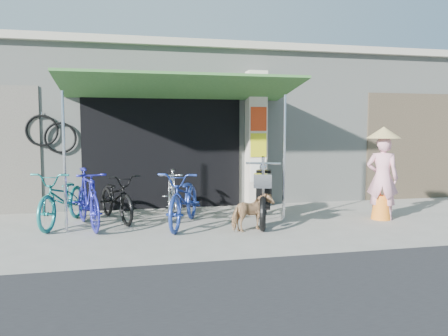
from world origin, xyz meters
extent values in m
plane|color=gray|center=(0.00, 0.00, 0.00)|extent=(80.00, 80.00, 0.00)
cube|color=#9FA49C|center=(0.00, 5.10, 1.75)|extent=(12.00, 5.00, 3.50)
cube|color=#BBB39F|center=(0.00, 5.10, 3.58)|extent=(12.30, 5.30, 0.16)
cube|color=black|center=(-1.20, 2.58, 1.25)|extent=(3.40, 0.06, 2.50)
cube|color=black|center=(-1.20, 2.59, 0.55)|extent=(3.06, 0.04, 1.10)
torus|color=black|center=(-3.30, 2.54, 1.55)|extent=(0.65, 0.05, 0.65)
cylinder|color=silver|center=(-3.30, 2.56, 1.87)|extent=(0.02, 0.02, 0.12)
torus|color=black|center=(-3.65, 2.54, 1.70)|extent=(0.65, 0.05, 0.65)
cylinder|color=silver|center=(-3.65, 2.56, 2.02)|extent=(0.02, 0.02, 0.12)
cube|color=beige|center=(0.85, 2.45, 1.50)|extent=(0.42, 0.42, 3.00)
cube|color=red|center=(0.85, 2.23, 1.95)|extent=(0.36, 0.02, 0.52)
cube|color=yellow|center=(0.85, 2.23, 1.38)|extent=(0.36, 0.02, 0.52)
cube|color=white|center=(0.85, 2.23, 0.82)|extent=(0.36, 0.02, 0.50)
cube|color=#33672E|center=(-0.90, 1.65, 2.55)|extent=(4.60, 1.88, 0.35)
cylinder|color=silver|center=(-3.00, 0.75, 1.18)|extent=(0.05, 0.05, 2.36)
cylinder|color=silver|center=(0.90, 0.75, 1.18)|extent=(0.05, 0.05, 2.36)
cube|color=brown|center=(5.00, 2.59, 1.30)|extent=(2.60, 0.06, 2.60)
imported|color=#1A7773|center=(-3.10, 1.25, 0.49)|extent=(1.14, 1.99, 0.99)
imported|color=navy|center=(-2.65, 0.94, 0.52)|extent=(0.94, 1.80, 1.04)
imported|color=black|center=(-2.18, 1.45, 0.45)|extent=(1.14, 1.80, 0.89)
imported|color=#BABCC0|center=(-1.13, 1.50, 0.47)|extent=(0.69, 1.61, 0.94)
imported|color=navy|center=(-0.98, 0.70, 0.50)|extent=(1.29, 2.01, 1.00)
imported|color=#956C4F|center=(0.08, 0.08, 0.32)|extent=(0.82, 0.62, 0.63)
torus|color=black|center=(0.25, 0.02, 0.30)|extent=(0.29, 0.60, 0.60)
torus|color=black|center=(0.73, 1.40, 0.30)|extent=(0.29, 0.60, 0.60)
cube|color=black|center=(0.49, 0.71, 0.38)|extent=(0.58, 1.09, 0.11)
cube|color=black|center=(0.62, 1.08, 0.63)|extent=(0.48, 0.68, 0.38)
cube|color=black|center=(0.62, 1.08, 0.87)|extent=(0.46, 0.68, 0.10)
cube|color=black|center=(0.33, 0.23, 0.70)|extent=(0.27, 0.19, 0.63)
cylinder|color=silver|center=(0.26, 0.05, 1.15)|extent=(0.57, 0.23, 0.04)
cube|color=silver|center=(0.20, -0.14, 0.88)|extent=(0.35, 0.31, 0.23)
imported|color=pink|center=(2.78, 0.47, 0.80)|extent=(0.70, 0.64, 1.59)
cone|color=orange|center=(2.78, 0.47, 0.23)|extent=(0.38, 0.38, 0.46)
cone|color=tan|center=(2.78, 0.47, 1.66)|extent=(0.64, 0.64, 0.22)
camera|label=1|loc=(-1.98, -6.94, 1.71)|focal=35.00mm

